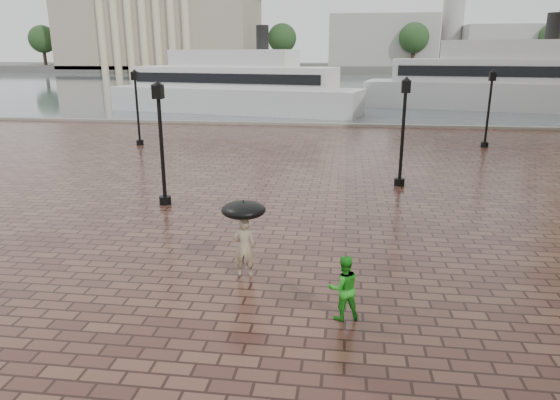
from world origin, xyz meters
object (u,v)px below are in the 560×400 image
at_px(street_lamps, 303,119).
at_px(child_pedestrian, 343,288).
at_px(ferry_near, 235,87).
at_px(ferry_far, 508,81).
at_px(adult_pedestrian, 244,247).

height_order(street_lamps, child_pedestrian, street_lamps).
bearing_deg(ferry_near, child_pedestrian, -62.20).
bearing_deg(ferry_far, adult_pedestrian, -102.24).
bearing_deg(ferry_near, street_lamps, -57.54).
relative_size(street_lamps, adult_pedestrian, 13.79).
xyz_separation_m(street_lamps, adult_pedestrian, (-0.28, -13.30, -1.55)).
height_order(street_lamps, adult_pedestrian, street_lamps).
bearing_deg(ferry_far, child_pedestrian, -98.55).
bearing_deg(ferry_far, ferry_near, -155.79).
height_order(adult_pedestrian, ferry_near, ferry_near).
xyz_separation_m(street_lamps, child_pedestrian, (2.21, -15.11, -1.61)).
relative_size(ferry_near, ferry_far, 0.86).
bearing_deg(adult_pedestrian, ferry_far, -117.08).
xyz_separation_m(ferry_near, ferry_far, (26.59, 6.11, 0.37)).
relative_size(street_lamps, ferry_far, 0.75).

